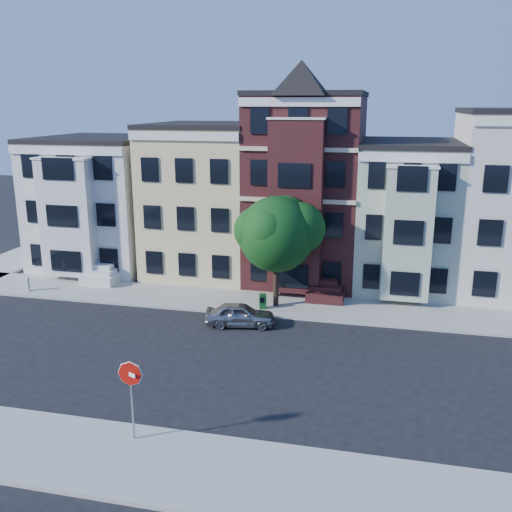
% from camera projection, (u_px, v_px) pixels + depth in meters
% --- Properties ---
extents(ground, '(120.00, 120.00, 0.00)m').
position_uv_depth(ground, '(260.00, 366.00, 25.96)').
color(ground, black).
extents(far_sidewalk, '(60.00, 4.00, 0.15)m').
position_uv_depth(far_sidewalk, '(289.00, 306.00, 33.47)').
color(far_sidewalk, '#9E9B93').
rests_on(far_sidewalk, ground).
extents(near_sidewalk, '(60.00, 4.00, 0.15)m').
position_uv_depth(near_sidewalk, '(206.00, 471.00, 18.41)').
color(near_sidewalk, '#9E9B93').
rests_on(near_sidewalk, ground).
extents(house_white, '(8.00, 9.00, 9.00)m').
position_uv_depth(house_white, '(103.00, 203.00, 41.69)').
color(house_white, silver).
rests_on(house_white, ground).
extents(house_yellow, '(7.00, 9.00, 10.00)m').
position_uv_depth(house_yellow, '(207.00, 201.00, 39.83)').
color(house_yellow, beige).
rests_on(house_yellow, ground).
extents(house_brown, '(7.00, 9.00, 12.00)m').
position_uv_depth(house_brown, '(307.00, 190.00, 38.05)').
color(house_brown, '#371415').
rests_on(house_brown, ground).
extents(house_green, '(6.00, 9.00, 9.00)m').
position_uv_depth(house_green, '(406.00, 216.00, 37.03)').
color(house_green, '#A7B59B').
rests_on(house_green, ground).
extents(street_tree, '(8.82, 8.82, 7.95)m').
position_uv_depth(street_tree, '(276.00, 239.00, 32.26)').
color(street_tree, '#114E12').
rests_on(street_tree, far_sidewalk).
extents(parked_car, '(3.91, 2.12, 1.26)m').
position_uv_depth(parked_car, '(240.00, 315.00, 30.51)').
color(parked_car, '#929398').
rests_on(parked_car, ground).
extents(newspaper_box, '(0.49, 0.46, 0.86)m').
position_uv_depth(newspaper_box, '(263.00, 301.00, 32.72)').
color(newspaper_box, '#185721').
rests_on(newspaper_box, far_sidewalk).
extents(fire_hydrant, '(0.29, 0.29, 0.70)m').
position_uv_depth(fire_hydrant, '(28.00, 285.00, 35.81)').
color(fire_hydrant, beige).
rests_on(fire_hydrant, far_sidewalk).
extents(stop_sign, '(0.90, 0.47, 3.34)m').
position_uv_depth(stop_sign, '(132.00, 396.00, 19.67)').
color(stop_sign, '#AD0F09').
rests_on(stop_sign, near_sidewalk).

